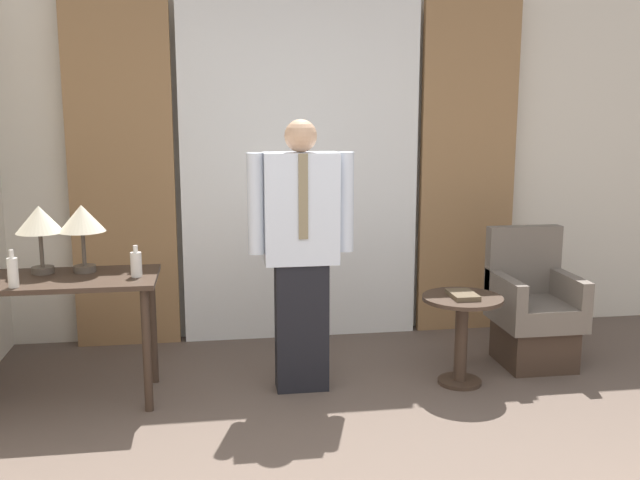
{
  "coord_description": "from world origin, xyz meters",
  "views": [
    {
      "loc": [
        -0.66,
        -2.2,
        1.75
      ],
      "look_at": [
        -0.04,
        1.89,
        0.98
      ],
      "focal_mm": 40.0,
      "sensor_mm": 36.0,
      "label": 1
    }
  ],
  "objects_px": {
    "book": "(463,295)",
    "bottle_by_lamp": "(13,272)",
    "table_lamp_left": "(39,222)",
    "armchair": "(533,314)",
    "desk": "(61,297)",
    "bottle_near_edge": "(136,264)",
    "person": "(301,247)",
    "table_lamp_right": "(82,221)",
    "side_table": "(462,325)"
  },
  "relations": [
    {
      "from": "desk",
      "to": "side_table",
      "type": "height_order",
      "value": "desk"
    },
    {
      "from": "desk",
      "to": "book",
      "type": "relative_size",
      "value": 4.81
    },
    {
      "from": "table_lamp_left",
      "to": "side_table",
      "type": "distance_m",
      "value": 2.67
    },
    {
      "from": "table_lamp_left",
      "to": "person",
      "type": "bearing_deg",
      "value": -5.47
    },
    {
      "from": "book",
      "to": "bottle_by_lamp",
      "type": "bearing_deg",
      "value": -177.95
    },
    {
      "from": "person",
      "to": "armchair",
      "type": "distance_m",
      "value": 1.74
    },
    {
      "from": "bottle_near_edge",
      "to": "person",
      "type": "distance_m",
      "value": 0.99
    },
    {
      "from": "desk",
      "to": "bottle_by_lamp",
      "type": "xyz_separation_m",
      "value": [
        -0.2,
        -0.2,
        0.21
      ]
    },
    {
      "from": "bottle_near_edge",
      "to": "person",
      "type": "relative_size",
      "value": 0.11
    },
    {
      "from": "table_lamp_right",
      "to": "side_table",
      "type": "xyz_separation_m",
      "value": [
        2.32,
        -0.22,
        -0.69
      ]
    },
    {
      "from": "bottle_by_lamp",
      "to": "book",
      "type": "relative_size",
      "value": 0.91
    },
    {
      "from": "book",
      "to": "desk",
      "type": "bearing_deg",
      "value": 177.42
    },
    {
      "from": "table_lamp_right",
      "to": "table_lamp_left",
      "type": "bearing_deg",
      "value": 180.0
    },
    {
      "from": "bottle_near_edge",
      "to": "bottle_by_lamp",
      "type": "bearing_deg",
      "value": -166.32
    },
    {
      "from": "table_lamp_left",
      "to": "bottle_near_edge",
      "type": "bearing_deg",
      "value": -17.04
    },
    {
      "from": "side_table",
      "to": "table_lamp_left",
      "type": "bearing_deg",
      "value": 175.05
    },
    {
      "from": "table_lamp_left",
      "to": "bottle_by_lamp",
      "type": "relative_size",
      "value": 1.93
    },
    {
      "from": "armchair",
      "to": "book",
      "type": "xyz_separation_m",
      "value": [
        -0.62,
        -0.31,
        0.24
      ]
    },
    {
      "from": "table_lamp_right",
      "to": "bottle_near_edge",
      "type": "relative_size",
      "value": 2.19
    },
    {
      "from": "bottle_by_lamp",
      "to": "side_table",
      "type": "relative_size",
      "value": 0.37
    },
    {
      "from": "book",
      "to": "armchair",
      "type": "bearing_deg",
      "value": 26.26
    },
    {
      "from": "table_lamp_left",
      "to": "side_table",
      "type": "bearing_deg",
      "value": -4.95
    },
    {
      "from": "table_lamp_left",
      "to": "book",
      "type": "distance_m",
      "value": 2.62
    },
    {
      "from": "table_lamp_right",
      "to": "desk",
      "type": "bearing_deg",
      "value": -133.84
    },
    {
      "from": "bottle_near_edge",
      "to": "bottle_by_lamp",
      "type": "distance_m",
      "value": 0.67
    },
    {
      "from": "bottle_by_lamp",
      "to": "bottle_near_edge",
      "type": "bearing_deg",
      "value": 13.68
    },
    {
      "from": "side_table",
      "to": "book",
      "type": "height_order",
      "value": "book"
    },
    {
      "from": "person",
      "to": "book",
      "type": "bearing_deg",
      "value": -5.01
    },
    {
      "from": "table_lamp_left",
      "to": "bottle_near_edge",
      "type": "height_order",
      "value": "table_lamp_left"
    },
    {
      "from": "desk",
      "to": "table_lamp_left",
      "type": "relative_size",
      "value": 2.73
    },
    {
      "from": "person",
      "to": "bottle_by_lamp",
      "type": "bearing_deg",
      "value": -173.6
    },
    {
      "from": "table_lamp_left",
      "to": "book",
      "type": "bearing_deg",
      "value": -5.29
    },
    {
      "from": "table_lamp_left",
      "to": "armchair",
      "type": "xyz_separation_m",
      "value": [
        3.18,
        0.07,
        -0.73
      ]
    },
    {
      "from": "side_table",
      "to": "bottle_by_lamp",
      "type": "bearing_deg",
      "value": -177.63
    },
    {
      "from": "table_lamp_right",
      "to": "armchair",
      "type": "height_order",
      "value": "table_lamp_right"
    },
    {
      "from": "table_lamp_right",
      "to": "bottle_by_lamp",
      "type": "bearing_deg",
      "value": -134.53
    },
    {
      "from": "table_lamp_left",
      "to": "armchair",
      "type": "height_order",
      "value": "table_lamp_left"
    },
    {
      "from": "desk",
      "to": "side_table",
      "type": "xyz_separation_m",
      "value": [
        2.44,
        -0.1,
        -0.26
      ]
    },
    {
      "from": "side_table",
      "to": "book",
      "type": "distance_m",
      "value": 0.2
    },
    {
      "from": "desk",
      "to": "book",
      "type": "height_order",
      "value": "desk"
    },
    {
      "from": "armchair",
      "to": "book",
      "type": "relative_size",
      "value": 4.0
    },
    {
      "from": "table_lamp_left",
      "to": "armchair",
      "type": "bearing_deg",
      "value": 1.27
    },
    {
      "from": "bottle_near_edge",
      "to": "person",
      "type": "bearing_deg",
      "value": 1.46
    },
    {
      "from": "table_lamp_right",
      "to": "person",
      "type": "relative_size",
      "value": 0.24
    },
    {
      "from": "bottle_near_edge",
      "to": "person",
      "type": "xyz_separation_m",
      "value": [
        0.98,
        0.03,
        0.07
      ]
    },
    {
      "from": "desk",
      "to": "bottle_near_edge",
      "type": "relative_size",
      "value": 5.98
    },
    {
      "from": "bottle_near_edge",
      "to": "table_lamp_right",
      "type": "bearing_deg",
      "value": 151.72
    },
    {
      "from": "desk",
      "to": "side_table",
      "type": "bearing_deg",
      "value": -2.23
    },
    {
      "from": "armchair",
      "to": "book",
      "type": "bearing_deg",
      "value": -153.74
    },
    {
      "from": "desk",
      "to": "bottle_near_edge",
      "type": "xyz_separation_m",
      "value": [
        0.44,
        -0.05,
        0.2
      ]
    }
  ]
}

